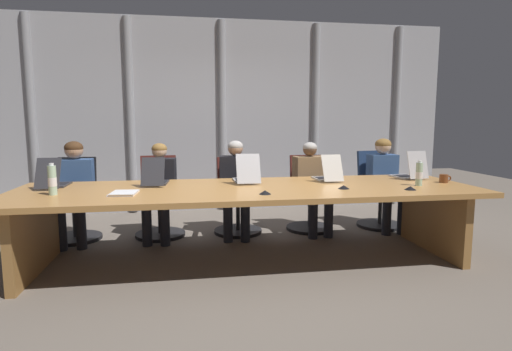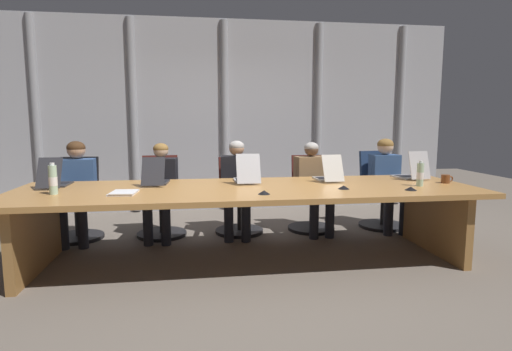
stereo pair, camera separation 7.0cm
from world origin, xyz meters
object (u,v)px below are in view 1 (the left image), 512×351
at_px(office_chair_right_end, 378,198).
at_px(person_left_end, 74,185).
at_px(office_chair_center, 237,204).
at_px(person_left_mid, 159,185).
at_px(office_chair_right_mid, 309,201).
at_px(conference_mic_right_side, 265,192).
at_px(laptop_left_mid, 156,179).
at_px(laptop_right_end, 409,173).
at_px(person_right_end, 385,177).
at_px(conference_mic_middle, 410,188).
at_px(laptop_center, 246,177).
at_px(office_chair_left_mid, 160,206).
at_px(laptop_left_end, 54,181).
at_px(laptop_right_mid, 327,175).
at_px(water_bottle_secondary, 52,180).
at_px(person_right_mid, 312,182).
at_px(water_bottle_primary, 419,174).
at_px(spiral_notepad, 124,193).
at_px(coffee_mug_near, 444,178).
at_px(office_chair_left_end, 75,209).
at_px(person_center, 236,182).
at_px(conference_mic_left_side, 344,187).

relative_size(office_chair_right_end, person_left_end, 0.85).
distance_m(office_chair_center, person_left_mid, 1.00).
bearing_deg(office_chair_right_mid, conference_mic_right_side, -27.46).
xyz_separation_m(laptop_left_mid, laptop_right_end, (2.82, 0.02, 0.00)).
relative_size(person_right_end, conference_mic_middle, 10.66).
distance_m(laptop_center, office_chair_left_mid, 1.32).
relative_size(laptop_left_end, office_chair_right_end, 0.49).
relative_size(laptop_right_mid, conference_mic_right_side, 4.11).
relative_size(person_right_end, water_bottle_secondary, 4.16).
height_order(office_chair_right_end, person_left_end, person_left_end).
relative_size(office_chair_right_mid, person_right_mid, 0.84).
bearing_deg(water_bottle_primary, spiral_notepad, -179.53).
distance_m(office_chair_left_mid, office_chair_right_mid, 1.90).
bearing_deg(person_left_mid, conference_mic_middle, 66.63).
height_order(water_bottle_secondary, coffee_mug_near, water_bottle_secondary).
xyz_separation_m(office_chair_right_end, conference_mic_right_side, (-1.83, -1.52, 0.39)).
bearing_deg(water_bottle_primary, office_chair_left_end, 160.48).
relative_size(laptop_left_end, conference_mic_right_side, 4.46).
xyz_separation_m(office_chair_left_mid, coffee_mug_near, (3.03, -1.14, 0.43)).
bearing_deg(coffee_mug_near, laptop_center, 169.98).
xyz_separation_m(laptop_center, conference_mic_right_side, (0.07, -0.74, -0.04)).
bearing_deg(person_right_mid, person_left_end, -95.71).
distance_m(person_left_mid, coffee_mug_near, 3.17).
bearing_deg(office_chair_left_mid, person_right_end, 82.89).
bearing_deg(office_chair_center, office_chair_right_end, 84.81).
bearing_deg(person_left_end, laptop_left_end, -5.59).
bearing_deg(office_chair_center, person_center, -16.84).
xyz_separation_m(laptop_right_mid, office_chair_left_end, (-2.84, 0.79, -0.44)).
relative_size(laptop_right_end, conference_mic_right_side, 4.01).
xyz_separation_m(water_bottle_secondary, conference_mic_left_side, (2.66, -0.10, -0.11)).
xyz_separation_m(office_chair_center, office_chair_right_end, (1.90, 0.00, 0.02)).
distance_m(laptop_left_mid, laptop_right_end, 2.82).
distance_m(laptop_left_end, office_chair_left_mid, 1.31).
bearing_deg(laptop_left_mid, conference_mic_left_side, -102.68).
height_order(laptop_left_end, laptop_center, laptop_center).
distance_m(laptop_left_mid, office_chair_left_mid, 0.91).
relative_size(laptop_right_mid, office_chair_left_mid, 0.47).
distance_m(laptop_center, laptop_right_mid, 0.89).
height_order(person_left_mid, person_center, person_center).
relative_size(office_chair_right_end, water_bottle_primary, 3.90).
xyz_separation_m(conference_mic_left_side, conference_mic_middle, (0.60, -0.16, 0.00)).
distance_m(person_right_mid, spiral_notepad, 2.39).
bearing_deg(person_center, person_left_end, -84.93).
distance_m(person_left_end, conference_mic_right_side, 2.39).
bearing_deg(conference_mic_left_side, office_chair_right_mid, 87.39).
bearing_deg(office_chair_left_mid, laptop_right_mid, 63.19).
distance_m(office_chair_center, water_bottle_primary, 2.19).
distance_m(office_chair_left_mid, person_right_mid, 1.91).
xyz_separation_m(laptop_right_end, coffee_mug_near, (0.19, -0.37, -0.02)).
distance_m(office_chair_right_end, person_left_mid, 2.86).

